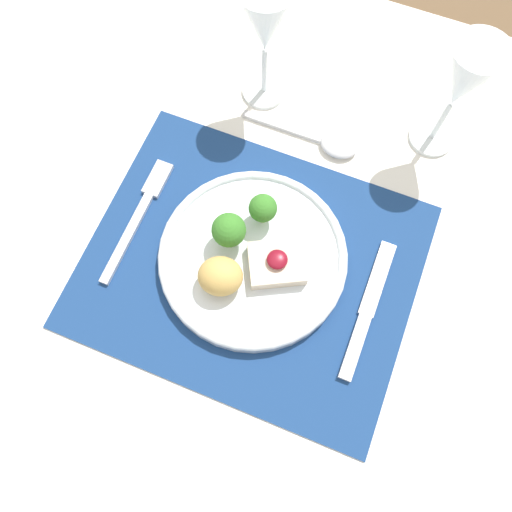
{
  "coord_description": "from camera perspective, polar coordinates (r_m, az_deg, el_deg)",
  "views": [
    {
      "loc": [
        0.08,
        -0.19,
        1.38
      ],
      "look_at": [
        0.0,
        0.01,
        0.78
      ],
      "focal_mm": 35.0,
      "sensor_mm": 36.0,
      "label": 1
    }
  ],
  "objects": [
    {
      "name": "dinner_plate",
      "position": [
        0.64,
        -0.24,
        -0.12
      ],
      "size": [
        0.24,
        0.24,
        0.07
      ],
      "color": "silver",
      "rests_on": "placemat"
    },
    {
      "name": "spoon",
      "position": [
        0.73,
        8.32,
        12.86
      ],
      "size": [
        0.17,
        0.05,
        0.02
      ],
      "rotation": [
        0.0,
        0.0,
        0.06
      ],
      "color": "silver",
      "rests_on": "dining_table"
    },
    {
      "name": "ground_plane",
      "position": [
        1.39,
        -0.29,
        -10.92
      ],
      "size": [
        8.0,
        8.0,
        0.0
      ],
      "primitive_type": "plane",
      "color": "brown"
    },
    {
      "name": "knife",
      "position": [
        0.64,
        12.29,
        -6.93
      ],
      "size": [
        0.02,
        0.19,
        0.01
      ],
      "rotation": [
        0.0,
        0.0,
        -0.03
      ],
      "color": "silver",
      "rests_on": "placemat"
    },
    {
      "name": "fork",
      "position": [
        0.69,
        -13.02,
        4.99
      ],
      "size": [
        0.02,
        0.19,
        0.01
      ],
      "rotation": [
        0.0,
        0.0,
        0.01
      ],
      "color": "silver",
      "rests_on": "placemat"
    },
    {
      "name": "placemat",
      "position": [
        0.65,
        -0.61,
        -1.09
      ],
      "size": [
        0.42,
        0.34,
        0.0
      ],
      "primitive_type": "cube",
      "color": "navy",
      "rests_on": "dining_table"
    },
    {
      "name": "wine_glass_far",
      "position": [
        0.68,
        1.07,
        24.78
      ],
      "size": [
        0.07,
        0.07,
        0.18
      ],
      "color": "white",
      "rests_on": "dining_table"
    },
    {
      "name": "dining_table",
      "position": [
        0.74,
        -0.54,
        -3.33
      ],
      "size": [
        1.41,
        1.0,
        0.76
      ],
      "color": "white",
      "rests_on": "ground_plane"
    },
    {
      "name": "wine_glass_near",
      "position": [
        0.68,
        22.68,
        17.85
      ],
      "size": [
        0.07,
        0.07,
        0.18
      ],
      "color": "white",
      "rests_on": "dining_table"
    }
  ]
}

